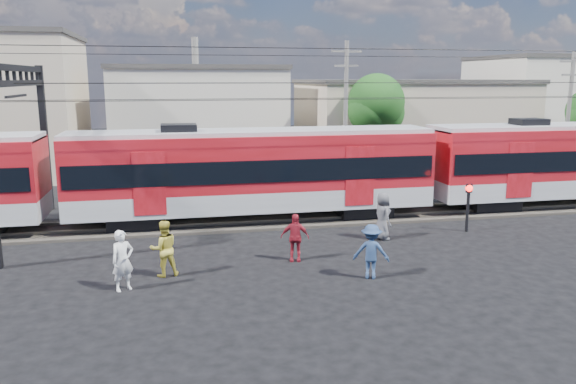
{
  "coord_description": "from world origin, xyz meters",
  "views": [
    {
      "loc": [
        -3.98,
        -16.5,
        6.4
      ],
      "look_at": [
        0.5,
        5.0,
        1.94
      ],
      "focal_mm": 35.0,
      "sensor_mm": 36.0,
      "label": 1
    }
  ],
  "objects_px": {
    "commuter_train": "(258,169)",
    "pedestrian_c": "(371,251)",
    "crossing_signal": "(468,199)",
    "pedestrian_a": "(123,260)"
  },
  "relations": [
    {
      "from": "pedestrian_c",
      "to": "crossing_signal",
      "type": "bearing_deg",
      "value": -119.92
    },
    {
      "from": "pedestrian_a",
      "to": "crossing_signal",
      "type": "relative_size",
      "value": 0.92
    },
    {
      "from": "pedestrian_c",
      "to": "commuter_train",
      "type": "bearing_deg",
      "value": -50.3
    },
    {
      "from": "commuter_train",
      "to": "pedestrian_c",
      "type": "bearing_deg",
      "value": -72.99
    },
    {
      "from": "pedestrian_c",
      "to": "crossing_signal",
      "type": "distance_m",
      "value": 7.51
    },
    {
      "from": "pedestrian_c",
      "to": "crossing_signal",
      "type": "height_order",
      "value": "crossing_signal"
    },
    {
      "from": "commuter_train",
      "to": "pedestrian_a",
      "type": "relative_size",
      "value": 26.55
    },
    {
      "from": "commuter_train",
      "to": "pedestrian_a",
      "type": "height_order",
      "value": "commuter_train"
    },
    {
      "from": "pedestrian_a",
      "to": "commuter_train",
      "type": "bearing_deg",
      "value": 25.96
    },
    {
      "from": "commuter_train",
      "to": "pedestrian_c",
      "type": "xyz_separation_m",
      "value": [
        2.45,
        -8.02,
        -1.5
      ]
    }
  ]
}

